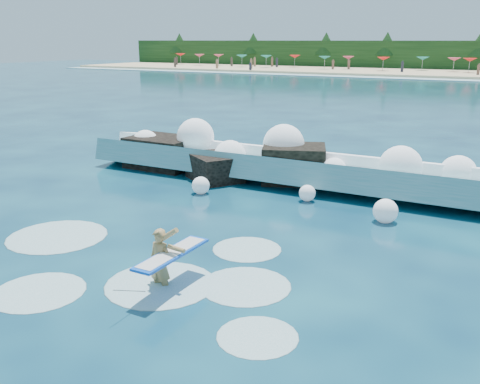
{
  "coord_description": "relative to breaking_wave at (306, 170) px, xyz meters",
  "views": [
    {
      "loc": [
        8.06,
        -9.96,
        5.09
      ],
      "look_at": [
        1.5,
        2.0,
        1.2
      ],
      "focal_mm": 40.0,
      "sensor_mm": 36.0,
      "label": 1
    }
  ],
  "objects": [
    {
      "name": "beach",
      "position": [
        -1.08,
        70.26,
        -0.33
      ],
      "size": [
        140.0,
        20.0,
        0.4
      ],
      "primitive_type": "cube",
      "color": "tan",
      "rests_on": "ground"
    },
    {
      "name": "beachgoers",
      "position": [
        -10.17,
        68.48,
        0.6
      ],
      "size": [
        109.61,
        12.79,
        1.93
      ],
      "color": "#3F332D",
      "rests_on": "ground"
    },
    {
      "name": "wet_band",
      "position": [
        -1.08,
        59.26,
        -0.49
      ],
      "size": [
        140.0,
        5.0,
        0.08
      ],
      "primitive_type": "cube",
      "color": "silver",
      "rests_on": "ground"
    },
    {
      "name": "surf_foam",
      "position": [
        -0.81,
        -8.82,
        -0.53
      ],
      "size": [
        9.09,
        6.07,
        0.13
      ],
      "color": "silver",
      "rests_on": "ground"
    },
    {
      "name": "beach_umbrellas",
      "position": [
        -1.15,
        71.85,
        1.72
      ],
      "size": [
        113.16,
        6.86,
        0.5
      ],
      "color": "red",
      "rests_on": "ground"
    },
    {
      "name": "breaking_wave",
      "position": [
        0.0,
        0.0,
        0.0
      ],
      "size": [
        17.6,
        2.76,
        1.52
      ],
      "color": "teal",
      "rests_on": "ground"
    },
    {
      "name": "surfer_with_board",
      "position": [
        0.51,
        -9.32,
        0.04
      ],
      "size": [
        0.83,
        2.77,
        1.55
      ],
      "color": "#A5824D",
      "rests_on": "ground"
    },
    {
      "name": "rock_cluster",
      "position": [
        -3.64,
        -0.22,
        -0.03
      ],
      "size": [
        8.47,
        3.68,
        1.59
      ],
      "color": "black",
      "rests_on": "ground"
    },
    {
      "name": "ground",
      "position": [
        -1.08,
        -7.74,
        -0.53
      ],
      "size": [
        200.0,
        200.0,
        0.0
      ],
      "primitive_type": "plane",
      "color": "#07223E",
      "rests_on": "ground"
    },
    {
      "name": "wave_spray",
      "position": [
        -0.55,
        -0.02,
        0.52
      ],
      "size": [
        14.97,
        4.48,
        2.12
      ],
      "color": "white",
      "rests_on": "ground"
    }
  ]
}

